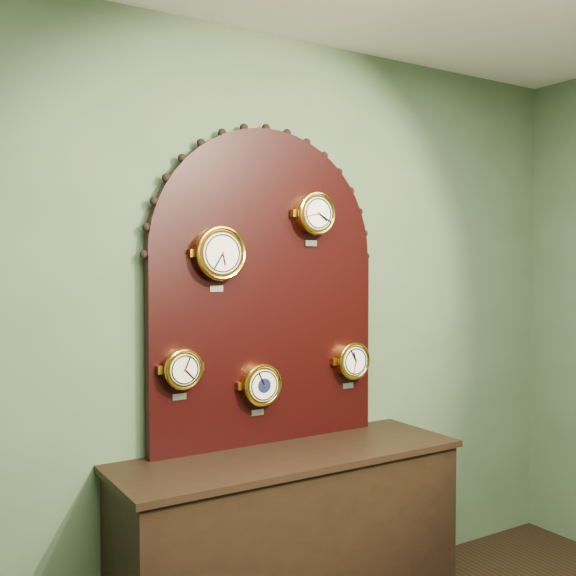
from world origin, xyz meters
TOP-DOWN VIEW (x-y plane):
  - wall_back at (0.00, 2.50)m, footprint 4.00×0.00m
  - shop_counter at (0.00, 2.23)m, footprint 1.60×0.50m
  - display_board at (0.00, 2.45)m, footprint 1.26×0.06m
  - roman_clock at (-0.28, 2.38)m, footprint 0.25×0.08m
  - arabic_clock at (0.24, 2.38)m, footprint 0.21×0.08m
  - hygrometer at (-0.46, 2.38)m, footprint 0.18×0.08m
  - barometer at (-0.07, 2.38)m, footprint 0.20×0.08m
  - tide_clock at (0.47, 2.38)m, footprint 0.19×0.08m

SIDE VIEW (x-z plane):
  - shop_counter at x=0.00m, z-range 0.00..0.80m
  - barometer at x=-0.07m, z-range 1.00..1.25m
  - tide_clock at x=0.47m, z-range 1.07..1.32m
  - hygrometer at x=-0.46m, z-range 1.11..1.35m
  - wall_back at x=0.00m, z-range -0.60..3.40m
  - display_board at x=0.00m, z-range 0.86..2.39m
  - roman_clock at x=-0.28m, z-range 1.59..1.89m
  - arabic_clock at x=0.24m, z-range 1.80..2.07m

